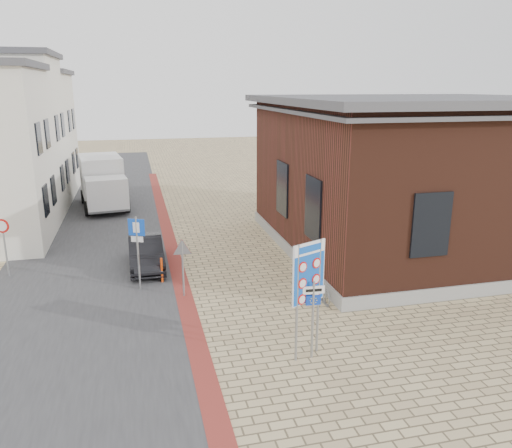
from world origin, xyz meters
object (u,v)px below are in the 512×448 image
essen_sign (313,308)px  parking_sign (137,240)px  sedan (146,252)px  box_truck (103,182)px  bollard (162,270)px  border_sign (309,275)px

essen_sign → parking_sign: size_ratio=0.81×
sedan → box_truck: size_ratio=0.63×
parking_sign → bollard: size_ratio=2.82×
essen_sign → box_truck: bearing=111.6°
parking_sign → bollard: parking_sign is taller
border_sign → bollard: border_sign is taller
box_truck → parking_sign: (1.89, -13.88, 0.32)m
sedan → essen_sign: (4.20, -8.37, 0.83)m
border_sign → parking_sign: (-4.39, 5.88, -0.49)m
parking_sign → border_sign: bearing=-29.6°
box_truck → essen_sign: bearing=-80.1°
border_sign → box_truck: bearing=83.1°
box_truck → parking_sign: 14.01m
parking_sign → bollard: bearing=54.8°
sedan → box_truck: bearing=99.8°
essen_sign → parking_sign: (-4.50, 6.00, 0.44)m
border_sign → essen_sign: size_ratio=1.48×
box_truck → essen_sign: (6.39, -19.88, -0.12)m
parking_sign → sedan: bearing=106.5°
sedan → box_truck: (-2.19, 11.51, 0.95)m
box_truck → essen_sign: box_truck is taller
essen_sign → bollard: essen_sign is taller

